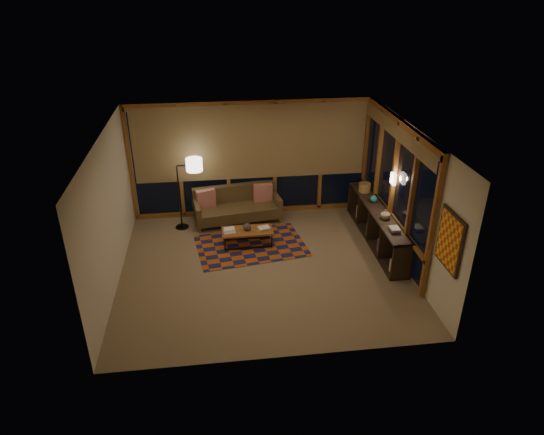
{
  "coord_description": "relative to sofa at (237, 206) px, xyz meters",
  "views": [
    {
      "loc": [
        -0.85,
        -7.97,
        5.2
      ],
      "look_at": [
        0.18,
        0.14,
        1.01
      ],
      "focal_mm": 32.0,
      "sensor_mm": 36.0,
      "label": 1
    }
  ],
  "objects": [
    {
      "name": "floor",
      "position": [
        0.38,
        -2.0,
        -0.4
      ],
      "size": [
        5.5,
        5.0,
        0.01
      ],
      "primitive_type": "cube",
      "color": "#9E8B62",
      "rests_on": "ground"
    },
    {
      "name": "basket",
      "position": [
        2.85,
        -0.35,
        0.46
      ],
      "size": [
        0.27,
        0.27,
        0.2
      ],
      "primitive_type": "cylinder",
      "rotation": [
        0.0,
        0.0,
        0.04
      ],
      "color": "#AA864B",
      "rests_on": "bookshelf"
    },
    {
      "name": "floor_lamp",
      "position": [
        -1.27,
        -0.12,
        0.42
      ],
      "size": [
        0.57,
        0.4,
        1.63
      ],
      "primitive_type": null,
      "rotation": [
        0.0,
        0.0,
        0.08
      ],
      "color": "black",
      "rests_on": "floor"
    },
    {
      "name": "vase",
      "position": [
        2.87,
        -1.7,
        0.46
      ],
      "size": [
        0.21,
        0.21,
        0.21
      ],
      "primitive_type": "imported",
      "rotation": [
        0.0,
        0.0,
        -0.08
      ],
      "color": "tan",
      "rests_on": "bookshelf"
    },
    {
      "name": "window_wall_right",
      "position": [
        3.06,
        -1.4,
        0.95
      ],
      "size": [
        0.16,
        3.7,
        2.6
      ],
      "primitive_type": null,
      "color": "olive",
      "rests_on": "walls"
    },
    {
      "name": "pillow_right",
      "position": [
        0.62,
        0.21,
        0.21
      ],
      "size": [
        0.44,
        0.17,
        0.43
      ],
      "primitive_type": null,
      "rotation": [
        0.0,
        0.0,
        0.06
      ],
      "color": "#B11C14",
      "rests_on": "sofa"
    },
    {
      "name": "sofa",
      "position": [
        0.0,
        0.0,
        0.0
      ],
      "size": [
        2.02,
        1.05,
        0.79
      ],
      "primitive_type": null,
      "rotation": [
        0.0,
        0.0,
        0.15
      ],
      "color": "brown",
      "rests_on": "floor"
    },
    {
      "name": "book_stack_b",
      "position": [
        0.49,
        -1.08,
        -0.02
      ],
      "size": [
        0.29,
        0.26,
        0.05
      ],
      "primitive_type": null,
      "rotation": [
        0.0,
        0.0,
        0.26
      ],
      "color": "white",
      "rests_on": "coffee_table"
    },
    {
      "name": "window_wall_back",
      "position": [
        0.38,
        0.43,
        0.95
      ],
      "size": [
        5.3,
        0.16,
        2.6
      ],
      "primitive_type": null,
      "color": "olive",
      "rests_on": "walls"
    },
    {
      "name": "wall_art",
      "position": [
        3.09,
        -3.85,
        1.05
      ],
      "size": [
        0.06,
        0.74,
        0.94
      ],
      "primitive_type": null,
      "color": "red",
      "rests_on": "walls"
    },
    {
      "name": "ceramic_pot",
      "position": [
        0.14,
        -1.09,
        0.04
      ],
      "size": [
        0.17,
        0.17,
        0.16
      ],
      "primitive_type": "sphere",
      "rotation": [
        0.0,
        0.0,
        -0.05
      ],
      "color": "black",
      "rests_on": "coffee_table"
    },
    {
      "name": "wall_sconce",
      "position": [
        3.0,
        -1.55,
        1.15
      ],
      "size": [
        0.12,
        0.18,
        0.22
      ],
      "primitive_type": null,
      "color": "white",
      "rests_on": "walls"
    },
    {
      "name": "coffee_table",
      "position": [
        0.14,
        -1.09,
        -0.22
      ],
      "size": [
        1.07,
        0.5,
        0.35
      ],
      "primitive_type": null,
      "rotation": [
        0.0,
        0.0,
        0.01
      ],
      "color": "olive",
      "rests_on": "floor"
    },
    {
      "name": "ceiling",
      "position": [
        0.38,
        -2.0,
        2.3
      ],
      "size": [
        5.5,
        5.0,
        0.01
      ],
      "primitive_type": "cube",
      "color": "silver",
      "rests_on": "walls"
    },
    {
      "name": "walls",
      "position": [
        0.38,
        -2.0,
        0.95
      ],
      "size": [
        5.51,
        5.01,
        2.7
      ],
      "color": "beige",
      "rests_on": "floor"
    },
    {
      "name": "shelf_book_stack",
      "position": [
        2.87,
        -2.23,
        0.39
      ],
      "size": [
        0.19,
        0.25,
        0.06
      ],
      "primitive_type": null,
      "rotation": [
        0.0,
        0.0,
        -0.17
      ],
      "color": "white",
      "rests_on": "bookshelf"
    },
    {
      "name": "pillow_left",
      "position": [
        -0.7,
        0.04,
        0.22
      ],
      "size": [
        0.46,
        0.27,
        0.43
      ],
      "primitive_type": null,
      "rotation": [
        0.0,
        0.0,
        0.31
      ],
      "color": "#B11C14",
      "rests_on": "sofa"
    },
    {
      "name": "bookshelf",
      "position": [
        2.87,
        -1.27,
        -0.02
      ],
      "size": [
        0.4,
        3.03,
        0.76
      ],
      "primitive_type": null,
      "color": "black",
      "rests_on": "floor"
    },
    {
      "name": "book_stack_a",
      "position": [
        -0.23,
        -1.13,
        -0.01
      ],
      "size": [
        0.24,
        0.2,
        0.06
      ],
      "primitive_type": null,
      "rotation": [
        0.0,
        0.0,
        0.11
      ],
      "color": "white",
      "rests_on": "coffee_table"
    },
    {
      "name": "teal_bowl",
      "position": [
        2.87,
        -0.93,
        0.44
      ],
      "size": [
        0.2,
        0.2,
        0.16
      ],
      "primitive_type": "sphere",
      "rotation": [
        0.0,
        0.0,
        0.3
      ],
      "color": "#1A7870",
      "rests_on": "bookshelf"
    },
    {
      "name": "area_rug",
      "position": [
        0.2,
        -1.15,
        -0.39
      ],
      "size": [
        2.43,
        1.8,
        0.01
      ],
      "primitive_type": "cube",
      "rotation": [
        0.0,
        0.0,
        0.15
      ],
      "color": "#A34E18",
      "rests_on": "floor"
    }
  ]
}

